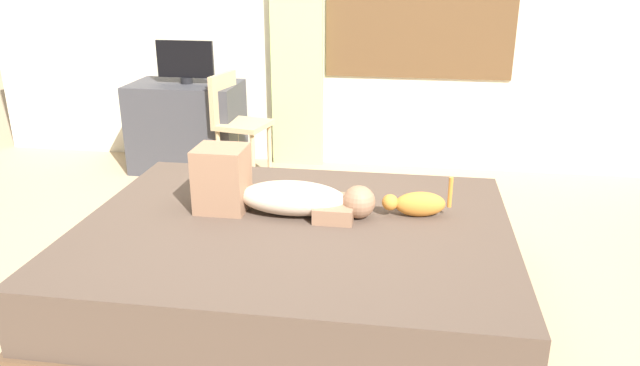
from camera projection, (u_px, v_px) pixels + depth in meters
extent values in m
plane|color=tan|center=(292.00, 294.00, 3.26)|extent=(16.00, 16.00, 0.00)
cube|color=brown|center=(295.00, 291.00, 3.16)|extent=(2.21, 1.73, 0.14)
cube|color=#4C3D33|center=(295.00, 252.00, 3.08)|extent=(2.15, 1.68, 0.31)
ellipsoid|color=#CCB299|center=(293.00, 198.00, 3.12)|extent=(0.56, 0.26, 0.17)
sphere|color=#8C664C|center=(359.00, 202.00, 3.07)|extent=(0.17, 0.17, 0.17)
cube|color=#8C664C|center=(222.00, 179.00, 3.15)|extent=(0.26, 0.24, 0.34)
cube|color=#8C664C|center=(335.00, 209.00, 3.11)|extent=(0.20, 0.28, 0.08)
ellipsoid|color=#C67A2D|center=(420.00, 204.00, 3.10)|extent=(0.27, 0.15, 0.13)
sphere|color=#C67A2D|center=(390.00, 202.00, 3.09)|extent=(0.08, 0.08, 0.08)
cylinder|color=#C67A2D|center=(450.00, 192.00, 3.08)|extent=(0.03, 0.03, 0.16)
cube|color=#38383D|center=(187.00, 127.00, 5.13)|extent=(0.90, 0.56, 0.74)
cylinder|color=black|center=(187.00, 80.00, 4.99)|extent=(0.10, 0.10, 0.05)
cube|color=black|center=(185.00, 59.00, 4.93)|extent=(0.48, 0.04, 0.30)
cylinder|color=#B23D38|center=(213.00, 84.00, 4.75)|extent=(0.08, 0.08, 0.09)
cylinder|color=tan|center=(269.00, 150.00, 5.00)|extent=(0.04, 0.04, 0.44)
cylinder|color=tan|center=(253.00, 161.00, 4.73)|extent=(0.04, 0.04, 0.44)
cylinder|color=tan|center=(237.00, 146.00, 5.10)|extent=(0.04, 0.04, 0.44)
cylinder|color=tan|center=(219.00, 157.00, 4.83)|extent=(0.04, 0.04, 0.44)
cube|color=tan|center=(243.00, 125.00, 4.83)|extent=(0.45, 0.45, 0.04)
cube|color=tan|center=(223.00, 97.00, 4.82)|extent=(0.12, 0.38, 0.38)
cube|color=#ADCC75|center=(296.00, 10.00, 4.93)|extent=(0.44, 0.06, 2.64)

